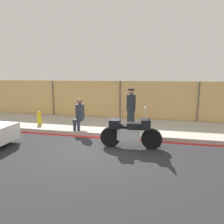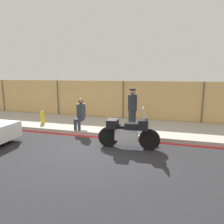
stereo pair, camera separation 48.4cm
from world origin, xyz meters
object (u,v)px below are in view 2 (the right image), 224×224
(motorcycle, at_px, (128,132))
(person_seated_on_curb, at_px, (80,112))
(officer_standing, at_px, (132,108))
(fire_hydrant, at_px, (43,117))

(motorcycle, height_order, person_seated_on_curb, person_seated_on_curb)
(officer_standing, bearing_deg, person_seated_on_curb, -155.93)
(officer_standing, height_order, fire_hydrant, officer_standing)
(person_seated_on_curb, distance_m, fire_hydrant, 2.33)
(motorcycle, xyz_separation_m, fire_hydrant, (-4.69, 1.79, -0.12))
(motorcycle, relative_size, officer_standing, 1.24)
(motorcycle, distance_m, fire_hydrant, 5.02)
(person_seated_on_curb, relative_size, fire_hydrant, 2.16)
(officer_standing, bearing_deg, motorcycle, -83.38)
(motorcycle, xyz_separation_m, person_seated_on_curb, (-2.44, 1.39, 0.32))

